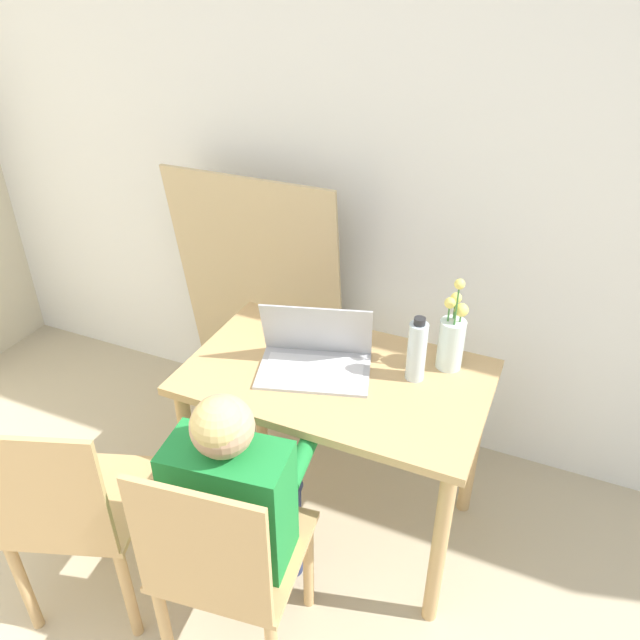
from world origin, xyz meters
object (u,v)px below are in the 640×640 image
chair_occupied (226,564)px  flower_vase (452,338)px  chair_spare (73,511)px  laptop (315,354)px  person_seated (238,491)px  water_bottle (417,350)px

chair_occupied → flower_vase: size_ratio=2.48×
chair_occupied → chair_spare: bearing=-4.3°
chair_spare → laptop: size_ratio=2.01×
chair_spare → person_seated: bearing=176.2°
chair_spare → laptop: laptop is taller
person_seated → flower_vase: flower_vase is taller
person_seated → chair_occupied: bearing=90.0°
chair_occupied → person_seated: (-0.01, 0.12, 0.17)m
person_seated → water_bottle: 0.72m
laptop → water_bottle: size_ratio=1.84×
chair_spare → chair_occupied: bearing=163.5°
flower_vase → water_bottle: flower_vase is taller
laptop → water_bottle: same height
chair_occupied → chair_spare: same height
flower_vase → water_bottle: bearing=-129.0°
water_bottle → flower_vase: bearing=51.0°
chair_occupied → laptop: bearing=-96.6°
chair_spare → water_bottle: (0.85, 0.75, 0.37)m
person_seated → flower_vase: (0.43, 0.71, 0.20)m
person_seated → flower_vase: size_ratio=2.87×
chair_spare → person_seated: size_ratio=0.87×
person_seated → laptop: bearing=-98.1°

